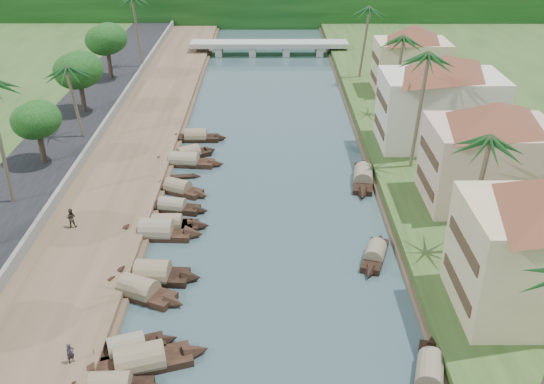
{
  "coord_description": "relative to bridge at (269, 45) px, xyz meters",
  "views": [
    {
      "loc": [
        -0.05,
        -36.29,
        28.11
      ],
      "look_at": [
        0.21,
        14.25,
        2.0
      ],
      "focal_mm": 40.0,
      "sensor_mm": 36.0,
      "label": 1
    }
  ],
  "objects": [
    {
      "name": "canoe_2",
      "position": [
        -9.78,
        -50.63,
        -1.62
      ],
      "size": [
        5.13,
        1.35,
        0.74
      ],
      "rotation": [
        0.0,
        0.0,
        0.12
      ],
      "color": "black",
      "rests_on": "ground"
    },
    {
      "name": "tree_5",
      "position": [
        -24.0,
        -18.57,
        5.41
      ],
      "size": [
        5.43,
        5.43,
        8.05
      ],
      "color": "#483529",
      "rests_on": "ground"
    },
    {
      "name": "tree_6",
      "position": [
        24.0,
        -41.05,
        4.34
      ],
      "size": [
        4.49,
        4.49,
        6.8
      ],
      "color": "#483529",
      "rests_on": "ground"
    },
    {
      "name": "palm_1",
      "position": [
        16.0,
        -66.59,
        9.06
      ],
      "size": [
        3.2,
        3.2,
        11.36
      ],
      "color": "#725E4C",
      "rests_on": "ground"
    },
    {
      "name": "canoe_1",
      "position": [
        -9.38,
        -78.29,
        -1.62
      ],
      "size": [
        4.35,
        1.74,
        0.7
      ],
      "rotation": [
        0.0,
        0.0,
        0.25
      ],
      "color": "black",
      "rests_on": "ground"
    },
    {
      "name": "sampan_12",
      "position": [
        -9.46,
        -47.29,
        -1.31
      ],
      "size": [
        9.33,
        2.73,
        2.19
      ],
      "rotation": [
        0.0,
        0.0,
        -0.12
      ],
      "color": "black",
      "rests_on": "ground"
    },
    {
      "name": "sampan_13",
      "position": [
        -8.91,
        -40.19,
        -1.31
      ],
      "size": [
        7.68,
        1.87,
        2.12
      ],
      "rotation": [
        0.0,
        0.0,
        0.0
      ],
      "color": "black",
      "rests_on": "ground"
    },
    {
      "name": "sampan_2",
      "position": [
        -8.43,
        -78.6,
        -1.3
      ],
      "size": [
        9.47,
        4.55,
        2.43
      ],
      "rotation": [
        0.0,
        0.0,
        0.3
      ],
      "color": "black",
      "rests_on": "ground"
    },
    {
      "name": "building_distant",
      "position": [
        19.99,
        -24.0,
        4.16
      ],
      "size": [
        12.62,
        12.62,
        9.2
      ],
      "color": "beige",
      "rests_on": "right_bank"
    },
    {
      "name": "retaining_wall",
      "position": [
        -20.2,
        -52.0,
        -0.37
      ],
      "size": [
        0.4,
        180.0,
        1.1
      ],
      "primitive_type": "cube",
      "color": "slate",
      "rests_on": "left_bank"
    },
    {
      "name": "sampan_16",
      "position": [
        9.78,
        -51.44,
        -1.3
      ],
      "size": [
        3.17,
        9.64,
        2.3
      ],
      "rotation": [
        0.0,
        0.0,
        1.42
      ],
      "color": "black",
      "rests_on": "ground"
    },
    {
      "name": "bridge",
      "position": [
        0.0,
        0.0,
        0.0
      ],
      "size": [
        28.0,
        4.0,
        2.4
      ],
      "color": "#9FA095",
      "rests_on": "ground"
    },
    {
      "name": "sampan_6",
      "position": [
        -10.0,
        -62.36,
        -1.3
      ],
      "size": [
        8.58,
        2.53,
        2.49
      ],
      "rotation": [
        0.0,
        0.0,
        -0.06
      ],
      "color": "black",
      "rests_on": "ground"
    },
    {
      "name": "sampan_4",
      "position": [
        -9.94,
        -70.99,
        -1.3
      ],
      "size": [
        8.12,
        4.95,
        2.3
      ],
      "rotation": [
        0.0,
        0.0,
        -0.42
      ],
      "color": "black",
      "rests_on": "ground"
    },
    {
      "name": "sampan_5",
      "position": [
        -9.23,
        -68.9,
        -1.3
      ],
      "size": [
        8.0,
        2.56,
        2.48
      ],
      "rotation": [
        0.0,
        0.0,
        -0.07
      ],
      "color": "black",
      "rests_on": "ground"
    },
    {
      "name": "palm_7",
      "position": [
        14.0,
        -17.64,
        9.5
      ],
      "size": [
        3.2,
        3.2,
        11.81
      ],
      "color": "#725E4C",
      "rests_on": "ground"
    },
    {
      "name": "sampan_14",
      "position": [
        10.04,
        -79.68,
        -1.31
      ],
      "size": [
        3.81,
        8.27,
        2.01
      ],
      "rotation": [
        0.0,
        0.0,
        1.28
      ],
      "color": "black",
      "rests_on": "ground"
    },
    {
      "name": "tree_4",
      "position": [
        -24.0,
        -33.53,
        5.03
      ],
      "size": [
        5.53,
        5.53,
        7.7
      ],
      "color": "#483529",
      "rests_on": "ground"
    },
    {
      "name": "palm_3",
      "position": [
        16.0,
        -33.98,
        9.02
      ],
      "size": [
        3.2,
        3.2,
        11.32
      ],
      "color": "#725E4C",
      "rests_on": "ground"
    },
    {
      "name": "sampan_3",
      "position": [
        -9.55,
        -77.28,
        -1.31
      ],
      "size": [
        7.13,
        3.78,
        1.94
      ],
      "rotation": [
        0.0,
        0.0,
        0.35
      ],
      "color": "black",
      "rests_on": "ground"
    },
    {
      "name": "person_far",
      "position": [
        -17.49,
        -62.02,
        -0.03
      ],
      "size": [
        0.92,
        0.75,
        1.79
      ],
      "primitive_type": "imported",
      "rotation": [
        0.0,
        0.0,
        3.22
      ],
      "color": "#383327",
      "rests_on": "left_bank"
    },
    {
      "name": "left_bank",
      "position": [
        -16.0,
        -52.0,
        -1.32
      ],
      "size": [
        10.0,
        180.0,
        0.8
      ],
      "primitive_type": "cube",
      "color": "brown",
      "rests_on": "ground"
    },
    {
      "name": "sampan_9",
      "position": [
        -9.27,
        -57.71,
        -1.32
      ],
      "size": [
        7.35,
        2.76,
        1.88
      ],
      "rotation": [
        0.0,
        0.0,
        -0.2
      ],
      "color": "black",
      "rests_on": "ground"
    },
    {
      "name": "sampan_15",
      "position": [
        8.73,
        -66.03,
        -1.32
      ],
      "size": [
        3.55,
        7.02,
        1.91
      ],
      "rotation": [
        0.0,
        0.0,
        1.25
      ],
      "color": "black",
      "rests_on": "ground"
    },
    {
      "name": "sampan_11",
      "position": [
        -9.18,
        -45.39,
        -1.31
      ],
      "size": [
        6.81,
        4.93,
        2.04
      ],
      "rotation": [
        0.0,
        0.0,
        0.54
      ],
      "color": "black",
      "rests_on": "ground"
    },
    {
      "name": "tree_3",
      "position": [
        -24.0,
        -49.41,
        4.33
      ],
      "size": [
        4.62,
        4.62,
        6.63
      ],
      "color": "#483529",
      "rests_on": "ground"
    },
    {
      "name": "ground",
      "position": [
        -0.0,
        -72.0,
        -1.72
      ],
      "size": [
        220.0,
        220.0,
        0.0
      ],
      "primitive_type": "plane",
      "color": "#344A4E",
      "rests_on": "ground"
    },
    {
      "name": "road",
      "position": [
        -24.5,
        -52.0,
        -1.02
      ],
      "size": [
        8.0,
        180.0,
        1.4
      ],
      "primitive_type": "cube",
      "color": "black",
      "rests_on": "ground"
    },
    {
      "name": "sampan_8",
      "position": [
        -9.26,
        -60.95,
        -1.31
      ],
      "size": [
        6.14,
        1.77,
        1.94
      ],
      "rotation": [
        0.0,
        0.0,
        0.03
      ],
      "color": "black",
      "rests_on": "ground"
    },
    {
      "name": "sampan_10",
      "position": [
        -9.26,
        -53.91,
        -1.31
      ],
      "size": [
        7.11,
        4.53,
        2.01
      ],
      "rotation": [
        0.0,
        0.0,
        -0.46
      ],
      "color": "black",
      "rests_on": "ground"
    },
    {
      "name": "person_near",
      "position": [
        -12.64,
        -78.98,
        -0.2
      ],
      "size": [
        0.62,
        0.62,
        1.44
      ],
      "primitive_type": "imported",
      "rotation": [
        0.0,
        0.0,
        0.79
      ],
      "color": "#242229",
      "rests_on": "left_bank"
    },
    {
      "name": "treeline",
      "position": [
        -0.0,
        28.0,
        2.28
      ],
      "size": [
        120.0,
        14.0,
        8.0
      ],
      "color": "#0E330E",
      "rests_on": "ground"
    },
    {
      "name": "right_bank",
      "position": [
        19.0,
        -52.0,
        -1.12
      ],
      "size": [
        16.0,
        180.0,
        1.2
      ],
      "primitive_type": "cube",
      "color": "#2B471C",
      "rests_on": "ground"
    },
    {
      "name": "sampan_7",
      "position": [
        -9.25,
        -61.15,
        -1.31
      ],
      "size": [
        7.81,
        1.89,
        2.09
      ],
      "rotation": [
        0.0,
        0.0,
        0.01
      ],
      "color": "black",
      "rests_on": "ground"
    },
    {
      "name": "palm_2",
      "position": [
        15.0,
        -50.27,
        11.06
      ],
      "size": [
        3.2,
        3.2,
        13.45
      ],
      "color": "#725E4C",
      "rests_on": "ground"
    },
    {
      "name": "building_mid",
      "position": [
        19.99,
        -58.0,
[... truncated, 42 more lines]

